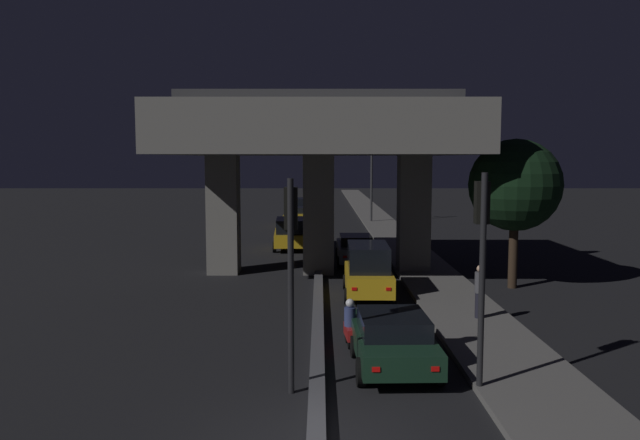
# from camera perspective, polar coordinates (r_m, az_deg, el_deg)

# --- Properties ---
(median_divider) EXTENTS (0.36, 126.00, 0.23)m
(median_divider) POSITION_cam_1_polar(r_m,az_deg,el_deg) (46.35, 0.11, -0.77)
(median_divider) COLOR #4C4C51
(median_divider) RESTS_ON ground_plane
(sidewalk_right) EXTENTS (2.77, 126.00, 0.17)m
(sidewalk_right) POSITION_cam_1_polar(r_m,az_deg,el_deg) (39.71, 7.28, -1.94)
(sidewalk_right) COLOR #5B5956
(sidewalk_right) RESTS_ON ground_plane
(elevated_overpass) EXTENTS (13.22, 11.74, 8.41)m
(elevated_overpass) POSITION_cam_1_polar(r_m,az_deg,el_deg) (28.60, 0.06, 7.39)
(elevated_overpass) COLOR slate
(elevated_overpass) RESTS_ON ground_plane
(traffic_light_left_of_median) EXTENTS (0.30, 0.49, 4.86)m
(traffic_light_left_of_median) POSITION_cam_1_polar(r_m,az_deg,el_deg) (13.94, -2.49, -2.52)
(traffic_light_left_of_median) COLOR black
(traffic_light_left_of_median) RESTS_ON ground_plane
(traffic_light_right_of_median) EXTENTS (0.30, 0.49, 4.99)m
(traffic_light_right_of_median) POSITION_cam_1_polar(r_m,az_deg,el_deg) (14.37, 14.77, -2.11)
(traffic_light_right_of_median) COLOR black
(traffic_light_right_of_median) RESTS_ON ground_plane
(street_lamp) EXTENTS (1.87, 0.32, 7.33)m
(street_lamp) POSITION_cam_1_polar(r_m,az_deg,el_deg) (51.13, 4.64, 4.56)
(street_lamp) COLOR #2D2D30
(street_lamp) RESTS_ON ground_plane
(car_dark_green_lead) EXTENTS (2.13, 4.47, 1.40)m
(car_dark_green_lead) POSITION_cam_1_polar(r_m,az_deg,el_deg) (16.28, 6.78, -10.63)
(car_dark_green_lead) COLOR black
(car_dark_green_lead) RESTS_ON ground_plane
(car_taxi_yellow_second) EXTENTS (1.95, 4.05, 2.00)m
(car_taxi_yellow_second) POSITION_cam_1_polar(r_m,az_deg,el_deg) (24.15, 4.61, -4.55)
(car_taxi_yellow_second) COLOR gold
(car_taxi_yellow_second) RESTS_ON ground_plane
(car_grey_third) EXTENTS (1.93, 4.43, 1.48)m
(car_grey_third) POSITION_cam_1_polar(r_m,az_deg,el_deg) (31.45, 3.44, -2.65)
(car_grey_third) COLOR #515459
(car_grey_third) RESTS_ON ground_plane
(car_taxi_yellow_lead_oncoming) EXTENTS (2.20, 4.37, 1.80)m
(car_taxi_yellow_lead_oncoming) POSITION_cam_1_polar(r_m,az_deg,el_deg) (36.56, -2.50, -1.18)
(car_taxi_yellow_lead_oncoming) COLOR gold
(car_taxi_yellow_lead_oncoming) RESTS_ON ground_plane
(car_taxi_yellow_second_oncoming) EXTENTS (2.03, 4.38, 1.46)m
(car_taxi_yellow_second_oncoming) POSITION_cam_1_polar(r_m,az_deg,el_deg) (49.27, -1.98, 0.34)
(car_taxi_yellow_second_oncoming) COLOR gold
(car_taxi_yellow_second_oncoming) RESTS_ON ground_plane
(car_dark_blue_third_oncoming) EXTENTS (2.22, 4.65, 1.61)m
(car_dark_blue_third_oncoming) POSITION_cam_1_polar(r_m,az_deg,el_deg) (58.18, -1.83, 1.25)
(car_dark_blue_third_oncoming) COLOR #141938
(car_dark_blue_third_oncoming) RESTS_ON ground_plane
(motorcycle_red_filtering_near) EXTENTS (0.34, 1.94, 1.44)m
(motorcycle_red_filtering_near) POSITION_cam_1_polar(r_m,az_deg,el_deg) (17.53, 2.94, -9.86)
(motorcycle_red_filtering_near) COLOR black
(motorcycle_red_filtering_near) RESTS_ON ground_plane
(pedestrian_on_sidewalk) EXTENTS (0.32, 0.32, 1.72)m
(pedestrian_on_sidewalk) POSITION_cam_1_polar(r_m,az_deg,el_deg) (20.81, 14.57, -6.33)
(pedestrian_on_sidewalk) COLOR black
(pedestrian_on_sidewalk) RESTS_ON sidewalk_right
(roadside_tree_kerbside_near) EXTENTS (3.74, 3.74, 6.10)m
(roadside_tree_kerbside_near) POSITION_cam_1_polar(r_m,az_deg,el_deg) (26.45, 17.61, 3.03)
(roadside_tree_kerbside_near) COLOR #2D2116
(roadside_tree_kerbside_near) RESTS_ON ground_plane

